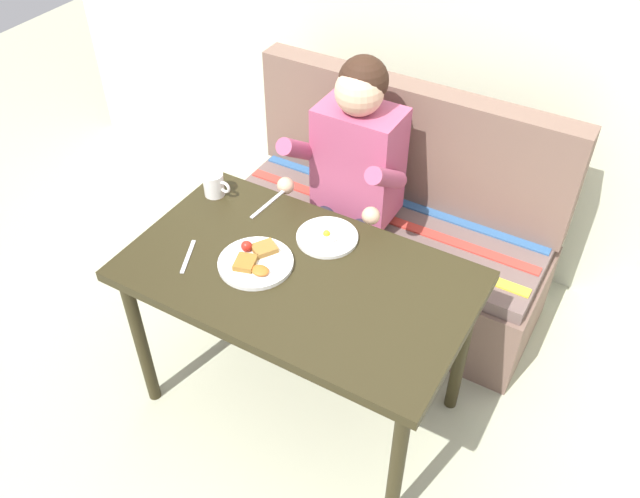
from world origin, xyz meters
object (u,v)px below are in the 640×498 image
(knife, at_px, (268,204))
(table, at_px, (299,289))
(couch, at_px, (388,235))
(coffee_mug, at_px, (214,184))
(plate_eggs, at_px, (327,237))
(person, at_px, (350,173))
(plate_breakfast, at_px, (255,261))
(fork, at_px, (188,256))

(knife, bearing_deg, table, -37.23)
(couch, height_order, coffee_mug, couch)
(couch, relative_size, plate_eggs, 6.42)
(table, relative_size, person, 0.99)
(knife, bearing_deg, plate_eggs, -7.14)
(table, distance_m, plate_breakfast, 0.18)
(plate_breakfast, distance_m, coffee_mug, 0.44)
(table, relative_size, coffee_mug, 10.17)
(person, relative_size, plate_eggs, 5.40)
(plate_eggs, bearing_deg, coffee_mug, 178.59)
(plate_breakfast, height_order, coffee_mug, coffee_mug)
(plate_eggs, height_order, coffee_mug, coffee_mug)
(coffee_mug, xyz_separation_m, knife, (0.21, 0.05, -0.05))
(plate_breakfast, bearing_deg, fork, -158.47)
(plate_eggs, relative_size, fork, 1.32)
(plate_breakfast, xyz_separation_m, knife, (-0.15, 0.30, -0.01))
(table, relative_size, plate_eggs, 5.35)
(table, bearing_deg, coffee_mug, 157.26)
(person, bearing_deg, plate_eggs, -73.55)
(table, bearing_deg, couch, 90.00)
(plate_breakfast, bearing_deg, knife, 116.30)
(table, distance_m, coffee_mug, 0.57)
(couch, xyz_separation_m, person, (-0.11, -0.17, 0.41))
(coffee_mug, height_order, fork, coffee_mug)
(person, height_order, plate_eggs, person)
(couch, height_order, fork, couch)
(knife, bearing_deg, plate_breakfast, -59.66)
(person, distance_m, fork, 0.76)
(plate_breakfast, bearing_deg, person, 86.81)
(person, height_order, coffee_mug, person)
(couch, xyz_separation_m, knife, (-0.30, -0.50, 0.40))
(plate_breakfast, distance_m, plate_eggs, 0.28)
(plate_breakfast, xyz_separation_m, plate_eggs, (0.15, 0.24, -0.00))
(table, bearing_deg, plate_eggs, 89.64)
(coffee_mug, distance_m, knife, 0.22)
(fork, relative_size, knife, 0.85)
(fork, bearing_deg, plate_breakfast, -2.70)
(couch, distance_m, plate_eggs, 0.70)
(couch, xyz_separation_m, plate_eggs, (0.00, -0.56, 0.41))
(table, distance_m, knife, 0.40)
(person, height_order, fork, person)
(fork, distance_m, knife, 0.40)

